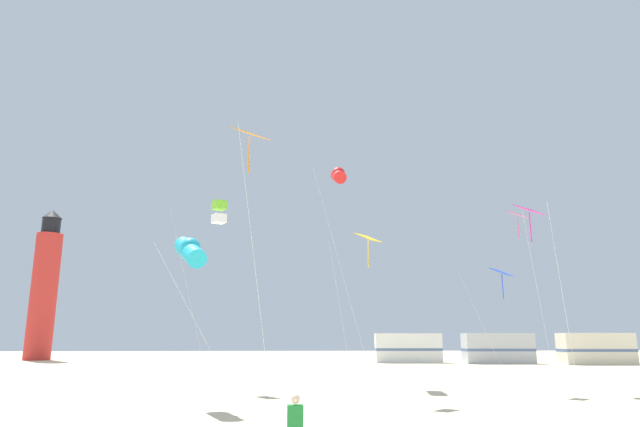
{
  "coord_description": "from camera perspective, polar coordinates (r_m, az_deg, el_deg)",
  "views": [
    {
      "loc": [
        -0.72,
        -6.92,
        2.31
      ],
      "look_at": [
        0.35,
        11.99,
        6.63
      ],
      "focal_mm": 30.85,
      "sensor_mm": 36.0,
      "label": 1
    }
  ],
  "objects": [
    {
      "name": "kite_flyer_standing",
      "position": [
        12.48,
        -2.61,
        -20.66
      ],
      "size": [
        0.34,
        0.51,
        1.16
      ],
      "rotation": [
        0.0,
        0.0,
        3.16
      ],
      "color": "#238438",
      "rests_on": "ground"
    },
    {
      "name": "kite_tube_scarlet",
      "position": [
        31.44,
        1.92,
        3.94
      ],
      "size": [
        3.07,
        2.8,
        12.09
      ],
      "color": "silver",
      "rests_on": "ground"
    },
    {
      "name": "kite_diamond_magenta",
      "position": [
        21.79,
        21.03,
        -0.28
      ],
      "size": [
        1.91,
        1.91,
        7.18
      ],
      "color": "silver",
      "rests_on": "ground"
    },
    {
      "name": "kite_box_lime",
      "position": [
        28.2,
        -10.42,
        0.13
      ],
      "size": [
        2.8,
        2.8,
        9.13
      ],
      "color": "silver",
      "rests_on": "ground"
    },
    {
      "name": "kite_tube_cyan",
      "position": [
        20.96,
        -13.32,
        -3.78
      ],
      "size": [
        2.95,
        3.4,
        6.19
      ],
      "color": "silver",
      "rests_on": "ground"
    },
    {
      "name": "kite_diamond_orange",
      "position": [
        16.21,
        -7.29,
        7.25
      ],
      "size": [
        1.49,
        1.49,
        8.36
      ],
      "color": "silver",
      "rests_on": "ground"
    },
    {
      "name": "kite_diamond_rainbow",
      "position": [
        28.78,
        19.9,
        -0.7
      ],
      "size": [
        1.71,
        1.71,
        8.51
      ],
      "color": "silver",
      "rests_on": "ground"
    },
    {
      "name": "kite_diamond_blue",
      "position": [
        26.31,
        18.26,
        -6.17
      ],
      "size": [
        2.42,
        2.42,
        5.45
      ],
      "color": "silver",
      "rests_on": "ground"
    },
    {
      "name": "kite_diamond_gold",
      "position": [
        22.33,
        4.85,
        -3.06
      ],
      "size": [
        2.15,
        2.3,
        6.51
      ],
      "color": "silver",
      "rests_on": "ground"
    },
    {
      "name": "lighthouse_distant",
      "position": [
        69.34,
        -26.69,
        -6.91
      ],
      "size": [
        2.8,
        2.8,
        16.8
      ],
      "color": "red",
      "rests_on": "ground"
    },
    {
      "name": "rv_van_white",
      "position": [
        56.35,
        9.1,
        -13.62
      ],
      "size": [
        6.61,
        2.86,
        2.8
      ],
      "rotation": [
        0.0,
        0.0,
        -0.08
      ],
      "color": "white",
      "rests_on": "ground"
    },
    {
      "name": "rv_van_silver",
      "position": [
        56.18,
        17.96,
        -13.17
      ],
      "size": [
        6.54,
        2.62,
        2.8
      ],
      "rotation": [
        0.0,
        0.0,
        -0.04
      ],
      "color": "#B7BABF",
      "rests_on": "ground"
    },
    {
      "name": "rv_van_cream",
      "position": [
        57.52,
        26.71,
        -12.43
      ],
      "size": [
        6.53,
        2.59,
        2.8
      ],
      "rotation": [
        0.0,
        0.0,
        -0.04
      ],
      "color": "beige",
      "rests_on": "ground"
    }
  ]
}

